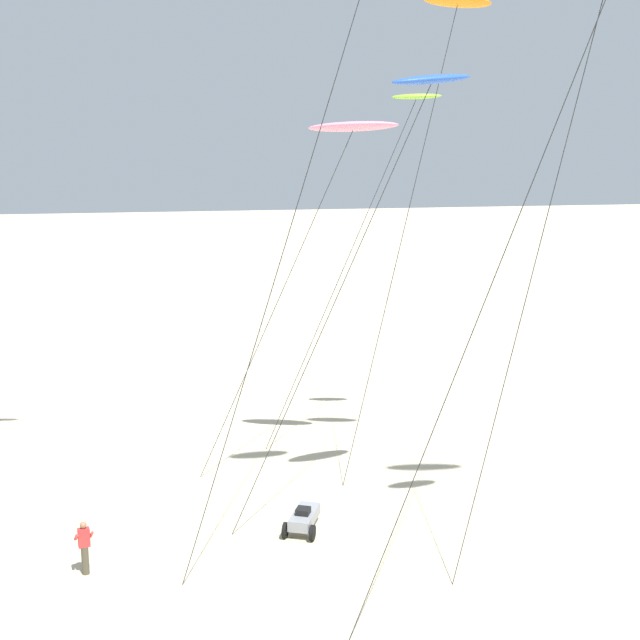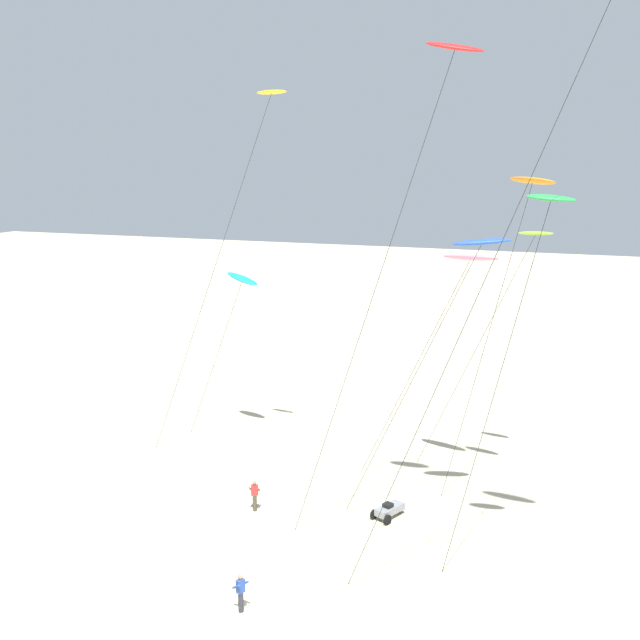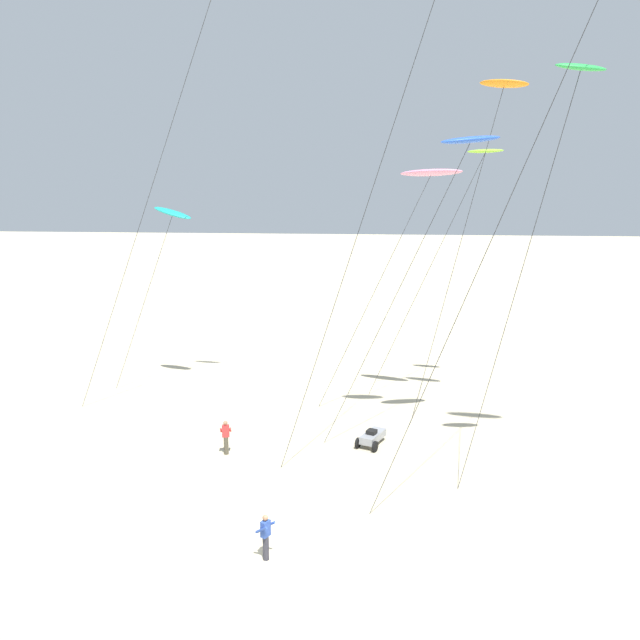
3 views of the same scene
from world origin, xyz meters
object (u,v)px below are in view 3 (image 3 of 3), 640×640
at_px(kite_blue, 469,142).
at_px(kite_flyer_nearest, 266,536).
at_px(beach_buggy, 372,437).
at_px(kite_lime, 483,156).
at_px(kite_green, 578,76).
at_px(kite_teal, 172,214).
at_px(kite_pink, 430,174).
at_px(kite_yellow, 206,13).
at_px(kite_flyer_middle, 226,436).
at_px(kite_orange, 503,88).

height_order(kite_blue, kite_flyer_nearest, kite_blue).
bearing_deg(kite_flyer_nearest, beach_buggy, 71.18).
bearing_deg(kite_lime, kite_green, -82.85).
relative_size(kite_blue, kite_teal, 1.31).
bearing_deg(kite_pink, kite_flyer_nearest, -111.68).
xyz_separation_m(kite_lime, beach_buggy, (-5.79, -7.98, -13.56)).
bearing_deg(kite_yellow, kite_pink, 5.90).
relative_size(kite_teal, kite_pink, 0.84).
distance_m(kite_green, beach_buggy, 18.16).
xyz_separation_m(kite_yellow, kite_green, (16.00, -8.50, -4.37)).
bearing_deg(kite_flyer_nearest, kite_yellow, 109.59).
height_order(kite_yellow, beach_buggy, kite_yellow).
xyz_separation_m(kite_yellow, kite_blue, (12.75, -3.97, -6.48)).
relative_size(kite_yellow, kite_blue, 1.49).
bearing_deg(kite_teal, kite_blue, -24.42).
height_order(kite_flyer_nearest, beach_buggy, kite_flyer_nearest).
bearing_deg(kite_pink, kite_flyer_middle, -143.27).
distance_m(kite_blue, kite_flyer_middle, 17.50).
distance_m(kite_green, kite_pink, 11.24).
xyz_separation_m(kite_blue, kite_green, (3.26, -4.53, 2.11)).
bearing_deg(kite_orange, kite_flyer_nearest, -124.31).
relative_size(kite_lime, kite_blue, 0.98).
distance_m(kite_flyer_nearest, kite_flyer_middle, 9.19).
xyz_separation_m(kite_flyer_middle, beach_buggy, (6.89, 1.73, -0.46)).
height_order(kite_yellow, kite_green, kite_yellow).
xyz_separation_m(kite_yellow, kite_flyer_nearest, (5.19, -14.57, -19.98)).
xyz_separation_m(kite_orange, kite_flyer_middle, (-12.82, -5.27, -16.17)).
bearing_deg(kite_green, kite_lime, 97.15).
distance_m(kite_blue, kite_pink, 5.48).
distance_m(kite_lime, kite_blue, 7.86).
xyz_separation_m(kite_yellow, beach_buggy, (8.69, -4.29, -20.44)).
distance_m(kite_blue, kite_flyer_nearest, 18.76).
distance_m(kite_pink, kite_flyer_middle, 17.11).
distance_m(kite_yellow, kite_green, 18.64).
distance_m(kite_yellow, kite_pink, 13.92).
xyz_separation_m(kite_blue, kite_flyer_middle, (-10.95, -2.05, -13.50)).
xyz_separation_m(kite_yellow, kite_teal, (-3.30, 3.32, -10.15)).
height_order(kite_yellow, kite_lime, kite_yellow).
relative_size(kite_lime, kite_teal, 1.28).
bearing_deg(beach_buggy, kite_yellow, 153.72).
height_order(kite_pink, kite_flyer_nearest, kite_pink).
bearing_deg(kite_blue, kite_green, -54.26).
bearing_deg(kite_orange, kite_flyer_middle, -157.65).
bearing_deg(kite_green, kite_yellow, 152.04).
bearing_deg(kite_flyer_middle, kite_flyer_nearest, -68.36).
bearing_deg(kite_flyer_nearest, kite_flyer_middle, 111.64).
relative_size(kite_lime, beach_buggy, 6.85).
bearing_deg(kite_yellow, beach_buggy, -26.28).
xyz_separation_m(kite_lime, kite_teal, (-17.77, -0.37, -3.27)).
xyz_separation_m(kite_flyer_nearest, beach_buggy, (3.50, 10.28, -0.46)).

